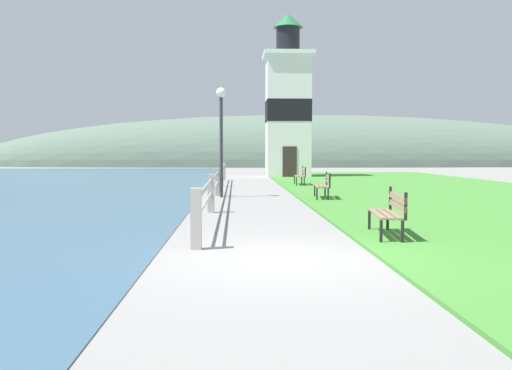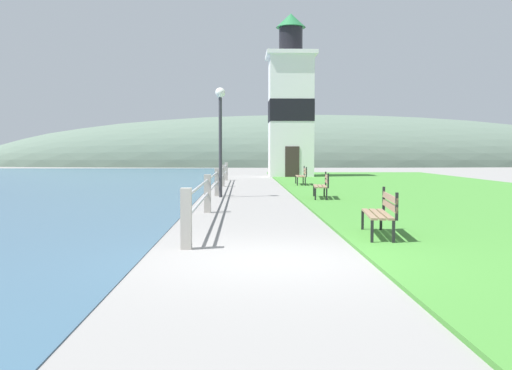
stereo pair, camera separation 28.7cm
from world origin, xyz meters
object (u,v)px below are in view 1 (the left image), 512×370
object	(u,v)px
park_bench_near	(390,210)
park_bench_midway	(324,184)
lighthouse	(288,107)
park_bench_far	(301,175)
lamp_post	(221,122)

from	to	relation	value
park_bench_near	park_bench_midway	bearing A→B (deg)	-84.38
park_bench_near	park_bench_midway	size ratio (longest dim) A/B	1.04
park_bench_midway	lighthouse	bearing A→B (deg)	-85.93
park_bench_near	park_bench_midway	world-z (taller)	same
park_bench_far	lighthouse	bearing A→B (deg)	-88.63
lighthouse	lamp_post	world-z (taller)	lighthouse
park_bench_near	lighthouse	xyz separation A→B (m)	(0.52, 26.94, 4.05)
lamp_post	park_bench_near	bearing A→B (deg)	-71.10
lighthouse	lamp_post	bearing A→B (deg)	-103.18
park_bench_midway	park_bench_far	size ratio (longest dim) A/B	0.92
lighthouse	park_bench_midway	bearing A→B (deg)	-91.29
park_bench_midway	park_bench_far	xyz separation A→B (m)	(0.15, 8.15, 0.00)
park_bench_midway	lighthouse	distance (m)	18.60
lighthouse	lamp_post	distance (m)	17.46
park_bench_near	lighthouse	distance (m)	27.25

